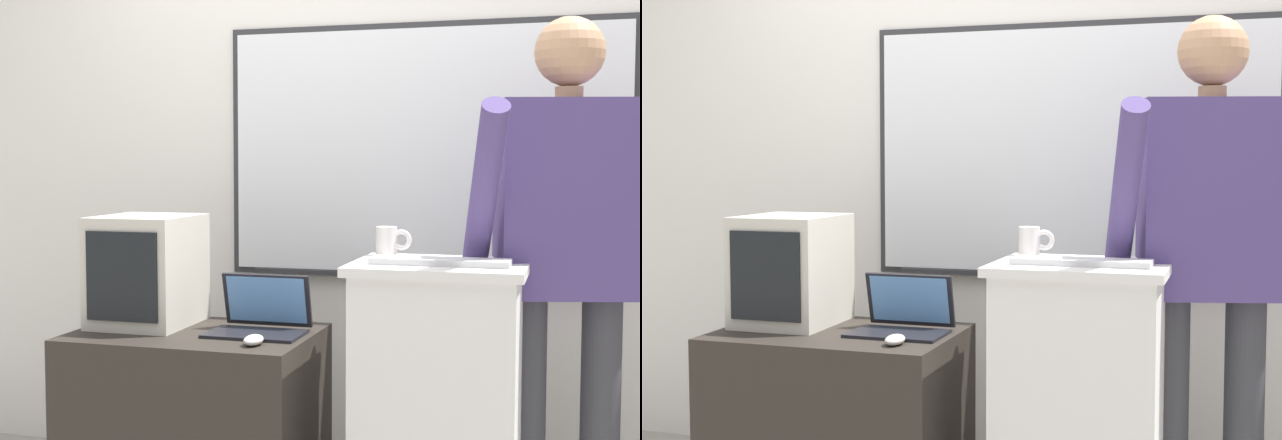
% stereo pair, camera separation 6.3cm
% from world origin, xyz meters
% --- Properties ---
extents(back_wall, '(6.40, 0.17, 2.75)m').
position_xyz_m(back_wall, '(0.01, 1.13, 1.38)').
color(back_wall, silver).
rests_on(back_wall, ground_plane).
extents(lectern_podium, '(0.56, 0.47, 0.99)m').
position_xyz_m(lectern_podium, '(0.43, 0.31, 0.50)').
color(lectern_podium, silver).
rests_on(lectern_podium, ground_plane).
extents(side_desk, '(0.83, 0.57, 0.72)m').
position_xyz_m(side_desk, '(-0.43, 0.31, 0.36)').
color(side_desk, '#28231E').
rests_on(side_desk, ground_plane).
extents(person_presenter, '(0.62, 0.64, 1.78)m').
position_xyz_m(person_presenter, '(0.82, 0.49, 1.04)').
color(person_presenter, '#333338').
rests_on(person_presenter, ground_plane).
extents(laptop, '(0.33, 0.26, 0.20)m').
position_xyz_m(laptop, '(-0.20, 0.36, 0.78)').
color(laptop, black).
rests_on(laptop, side_desk).
extents(wireless_keyboard, '(0.44, 0.12, 0.02)m').
position_xyz_m(wireless_keyboard, '(0.44, 0.25, 1.00)').
color(wireless_keyboard, silver).
rests_on(wireless_keyboard, lectern_podium).
extents(computer_mouse_by_laptop, '(0.06, 0.10, 0.03)m').
position_xyz_m(computer_mouse_by_laptop, '(-0.15, 0.15, 0.73)').
color(computer_mouse_by_laptop, silver).
rests_on(computer_mouse_by_laptop, side_desk).
extents(crt_monitor, '(0.33, 0.38, 0.40)m').
position_xyz_m(crt_monitor, '(-0.65, 0.38, 0.91)').
color(crt_monitor, '#BCB7A8').
rests_on(crt_monitor, side_desk).
extents(coffee_mug, '(0.13, 0.07, 0.10)m').
position_xyz_m(coffee_mug, '(0.23, 0.47, 1.04)').
color(coffee_mug, silver).
rests_on(coffee_mug, lectern_podium).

